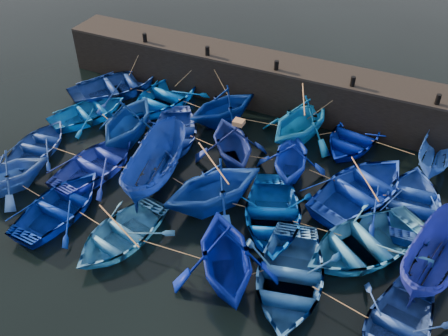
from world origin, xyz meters
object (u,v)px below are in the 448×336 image
at_px(boat_8, 175,132).
at_px(boat_13, 39,145).
at_px(boat_0, 117,85).
at_px(boat_20, 4,172).
at_px(wooden_crate, 239,122).

relative_size(boat_8, boat_13, 1.14).
height_order(boat_0, boat_20, boat_20).
distance_m(boat_0, boat_13, 6.37).
xyz_separation_m(boat_20, wooden_crate, (8.51, 6.23, 1.28)).
distance_m(boat_8, boat_20, 8.15).
xyz_separation_m(boat_13, boat_20, (0.72, -2.82, 0.59)).
relative_size(boat_8, boat_20, 1.23).
distance_m(boat_20, wooden_crate, 10.62).
relative_size(boat_0, wooden_crate, 11.25).
distance_m(boat_13, wooden_crate, 10.01).
distance_m(boat_0, wooden_crate, 9.60).
bearing_deg(boat_0, wooden_crate, -163.77).
xyz_separation_m(boat_8, wooden_crate, (3.64, -0.29, 1.80)).
height_order(boat_13, wooden_crate, wooden_crate).
relative_size(boat_8, wooden_crate, 9.72).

